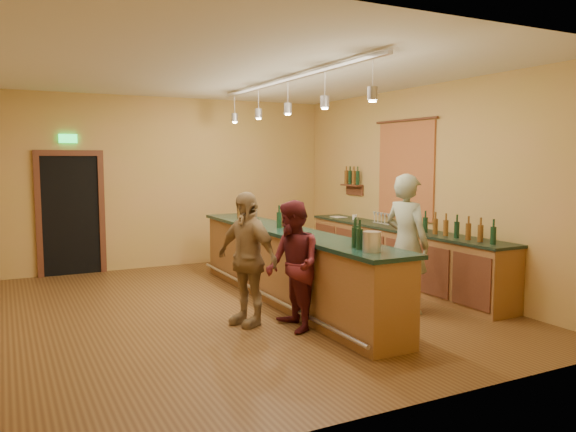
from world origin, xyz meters
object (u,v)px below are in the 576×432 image
tasting_bar (288,260)px  bartender (407,243)px  customer_a (293,266)px  bar_stool (301,246)px  customer_b (247,258)px  back_counter (400,255)px

tasting_bar → bartender: bartender is taller
customer_a → bar_stool: 2.90m
bartender → bar_stool: size_ratio=2.57×
bartender → customer_b: size_ratio=1.12×
bartender → customer_b: (-2.12, 0.45, -0.10)m
tasting_bar → bartender: size_ratio=2.75×
tasting_bar → bar_stool: size_ratio=7.07×
bartender → customer_b: 2.17m
tasting_bar → customer_b: bearing=-142.4°
bartender → bar_stool: bartender is taller
bartender → customer_a: bartender is taller
customer_a → bar_stool: (1.46, 2.50, -0.21)m
back_counter → bar_stool: back_counter is taller
back_counter → customer_a: customer_a is taller
bartender → customer_a: bearing=79.2°
tasting_bar → bar_stool: bearing=54.7°
back_counter → bartender: bearing=-125.4°
back_counter → tasting_bar: 2.15m
back_counter → bartender: bartender is taller
bar_stool → back_counter: bearing=-42.1°
back_counter → customer_b: customer_b is taller
bartender → bar_stool: (-0.27, 2.46, -0.35)m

